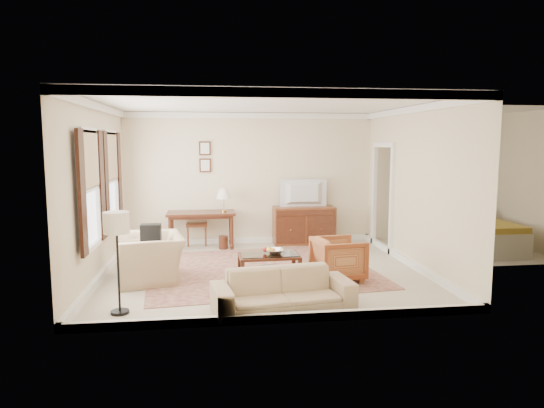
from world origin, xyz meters
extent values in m
cube|color=beige|center=(0.00, 0.00, 0.00)|extent=(5.50, 5.00, 0.01)
cube|color=white|center=(0.00, 0.00, 2.90)|extent=(5.50, 5.00, 0.01)
cube|color=beige|center=(0.00, 2.50, 1.45)|extent=(5.50, 0.01, 2.90)
cube|color=beige|center=(0.00, -2.50, 1.45)|extent=(5.50, 0.01, 2.90)
cube|color=beige|center=(-2.75, 0.00, 1.45)|extent=(0.01, 5.00, 2.90)
cube|color=beige|center=(2.75, 0.00, 1.45)|extent=(0.01, 5.00, 2.90)
cube|color=beige|center=(4.25, 1.15, 0.00)|extent=(3.00, 2.70, 0.01)
cube|color=beige|center=(5.75, 1.15, 1.45)|extent=(0.01, 2.70, 2.90)
cube|color=maroon|center=(-0.05, 0.10, 0.01)|extent=(4.19, 3.69, 0.01)
cube|color=#4B2215|center=(-1.09, 2.04, 0.76)|extent=(1.43, 0.71, 0.05)
cylinder|color=#4B2215|center=(-1.73, 1.77, 0.36)|extent=(0.07, 0.07, 0.73)
cylinder|color=#4B2215|center=(-0.46, 1.77, 0.36)|extent=(0.07, 0.07, 0.73)
cylinder|color=#4B2215|center=(-1.73, 2.32, 0.36)|extent=(0.07, 0.07, 0.73)
cylinder|color=#4B2215|center=(-0.46, 2.32, 0.36)|extent=(0.07, 0.07, 0.73)
cube|color=brown|center=(1.16, 2.21, 0.42)|extent=(1.35, 0.52, 0.83)
imported|color=black|center=(1.16, 2.19, 1.33)|extent=(0.99, 0.57, 0.13)
cube|color=#4B2215|center=(0.05, -0.47, 0.38)|extent=(1.01, 0.61, 0.04)
cube|color=silver|center=(0.05, -0.47, 0.42)|extent=(0.95, 0.55, 0.01)
cube|color=silver|center=(0.05, -0.47, 0.14)|extent=(0.93, 0.53, 0.02)
cube|color=#4B2215|center=(-0.41, -0.74, 0.19)|extent=(0.06, 0.06, 0.38)
cube|color=#4B2215|center=(0.53, -0.72, 0.19)|extent=(0.06, 0.06, 0.38)
cube|color=#4B2215|center=(-0.42, -0.22, 0.19)|extent=(0.06, 0.06, 0.38)
cube|color=#4B2215|center=(0.51, -0.20, 0.19)|extent=(0.06, 0.06, 0.38)
imported|color=silver|center=(0.15, -0.47, 0.47)|extent=(0.42, 0.42, 0.10)
imported|color=brown|center=(-0.04, -0.36, 0.17)|extent=(0.28, 0.08, 0.38)
imported|color=brown|center=(0.32, -0.51, 0.16)|extent=(0.26, 0.16, 0.38)
imported|color=brown|center=(1.17, -0.70, 0.39)|extent=(0.79, 0.83, 0.78)
imported|color=tan|center=(-1.88, -0.32, 0.51)|extent=(0.96, 1.28, 1.01)
cube|color=black|center=(-1.87, -0.32, 0.76)|extent=(0.22, 0.32, 0.40)
imported|color=tan|center=(0.05, -2.02, 0.37)|extent=(1.94, 0.80, 0.74)
cylinder|color=black|center=(-2.11, -1.87, 0.02)|extent=(0.24, 0.24, 0.04)
cylinder|color=black|center=(-2.11, -1.87, 0.58)|extent=(0.03, 0.03, 1.14)
cylinder|color=silver|center=(-2.11, -1.87, 1.22)|extent=(0.33, 0.33, 0.28)
camera|label=1|loc=(-0.91, -8.25, 2.25)|focal=32.00mm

